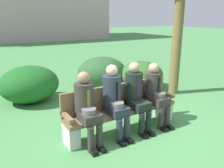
{
  "coord_description": "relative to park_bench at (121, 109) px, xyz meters",
  "views": [
    {
      "loc": [
        -2.53,
        -3.33,
        2.15
      ],
      "look_at": [
        -0.22,
        0.45,
        0.85
      ],
      "focal_mm": 36.72,
      "sensor_mm": 36.0,
      "label": 1
    }
  ],
  "objects": [
    {
      "name": "park_bench",
      "position": [
        0.0,
        0.0,
        0.0
      ],
      "size": [
        2.34,
        0.44,
        0.9
      ],
      "color": "brown",
      "rests_on": "ground"
    },
    {
      "name": "seated_man_rightmost",
      "position": [
        0.75,
        -0.14,
        0.27
      ],
      "size": [
        0.34,
        0.72,
        1.27
      ],
      "color": "#38332D",
      "rests_on": "ground"
    },
    {
      "name": "seated_man_leftmost",
      "position": [
        -0.79,
        -0.14,
        0.28
      ],
      "size": [
        0.34,
        0.72,
        1.28
      ],
      "color": "#38332D",
      "rests_on": "ground"
    },
    {
      "name": "shrub_mid_lawn",
      "position": [
        1.07,
        2.69,
        0.05
      ],
      "size": [
        1.55,
        1.42,
        0.97
      ],
      "primitive_type": "ellipsoid",
      "color": "#2C552E",
      "rests_on": "ground"
    },
    {
      "name": "ground_plane",
      "position": [
        0.22,
        -0.11,
        -0.44
      ],
      "size": [
        80.0,
        80.0,
        0.0
      ],
      "primitive_type": "plane",
      "color": "#48884B"
    },
    {
      "name": "seated_man_centerleft",
      "position": [
        -0.24,
        -0.13,
        0.31
      ],
      "size": [
        0.34,
        0.72,
        1.34
      ],
      "color": "#2D3342",
      "rests_on": "ground"
    },
    {
      "name": "seated_man_centerright",
      "position": [
        0.26,
        -0.13,
        0.31
      ],
      "size": [
        0.34,
        0.72,
        1.33
      ],
      "color": "#1E2823",
      "rests_on": "ground"
    },
    {
      "name": "shrub_far_lawn",
      "position": [
        2.04,
        1.94,
        -0.01
      ],
      "size": [
        1.37,
        1.26,
        0.86
      ],
      "primitive_type": "ellipsoid",
      "color": "#306329",
      "rests_on": "ground"
    },
    {
      "name": "shrub_near_bench",
      "position": [
        -1.17,
        2.55,
        0.04
      ],
      "size": [
        1.52,
        1.39,
        0.95
      ],
      "primitive_type": "ellipsoid",
      "color": "#1C5C20",
      "rests_on": "ground"
    }
  ]
}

